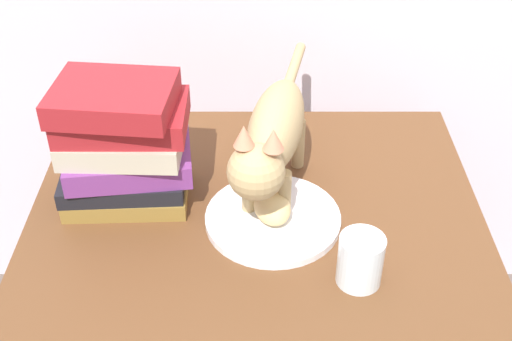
{
  "coord_description": "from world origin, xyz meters",
  "views": [
    {
      "loc": [
        0.0,
        -0.9,
        1.35
      ],
      "look_at": [
        0.0,
        0.0,
        0.67
      ],
      "focal_mm": 47.03,
      "sensor_mm": 36.0,
      "label": 1
    }
  ],
  "objects_px": {
    "plate": "(273,219)",
    "cat": "(273,136)",
    "bread_roll": "(272,207)",
    "side_table": "(256,241)",
    "book_stack": "(123,144)",
    "candle_jar": "(360,263)"
  },
  "relations": [
    {
      "from": "cat",
      "to": "book_stack",
      "type": "bearing_deg",
      "value": 179.38
    },
    {
      "from": "side_table",
      "to": "plate",
      "type": "relative_size",
      "value": 3.41
    },
    {
      "from": "side_table",
      "to": "bread_roll",
      "type": "height_order",
      "value": "bread_roll"
    },
    {
      "from": "plate",
      "to": "bread_roll",
      "type": "height_order",
      "value": "bread_roll"
    },
    {
      "from": "plate",
      "to": "bread_roll",
      "type": "relative_size",
      "value": 2.89
    },
    {
      "from": "plate",
      "to": "bread_roll",
      "type": "xyz_separation_m",
      "value": [
        -0.0,
        -0.01,
        0.03
      ]
    },
    {
      "from": "book_stack",
      "to": "candle_jar",
      "type": "distance_m",
      "value": 0.44
    },
    {
      "from": "plate",
      "to": "cat",
      "type": "bearing_deg",
      "value": 90.4
    },
    {
      "from": "bread_roll",
      "to": "candle_jar",
      "type": "bearing_deg",
      "value": -44.42
    },
    {
      "from": "bread_roll",
      "to": "book_stack",
      "type": "distance_m",
      "value": 0.27
    },
    {
      "from": "cat",
      "to": "book_stack",
      "type": "height_order",
      "value": "book_stack"
    },
    {
      "from": "side_table",
      "to": "book_stack",
      "type": "bearing_deg",
      "value": 172.51
    },
    {
      "from": "bread_roll",
      "to": "candle_jar",
      "type": "xyz_separation_m",
      "value": [
        0.13,
        -0.13,
        -0.0
      ]
    },
    {
      "from": "plate",
      "to": "candle_jar",
      "type": "relative_size",
      "value": 2.72
    },
    {
      "from": "bread_roll",
      "to": "book_stack",
      "type": "xyz_separation_m",
      "value": [
        -0.25,
        0.08,
        0.07
      ]
    },
    {
      "from": "cat",
      "to": "candle_jar",
      "type": "distance_m",
      "value": 0.26
    },
    {
      "from": "side_table",
      "to": "bread_roll",
      "type": "xyz_separation_m",
      "value": [
        0.03,
        -0.05,
        0.12
      ]
    },
    {
      "from": "side_table",
      "to": "book_stack",
      "type": "relative_size",
      "value": 3.33
    },
    {
      "from": "bread_roll",
      "to": "cat",
      "type": "bearing_deg",
      "value": 88.95
    },
    {
      "from": "plate",
      "to": "cat",
      "type": "relative_size",
      "value": 0.49
    },
    {
      "from": "side_table",
      "to": "bread_roll",
      "type": "relative_size",
      "value": 9.84
    },
    {
      "from": "book_stack",
      "to": "candle_jar",
      "type": "height_order",
      "value": "book_stack"
    }
  ]
}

